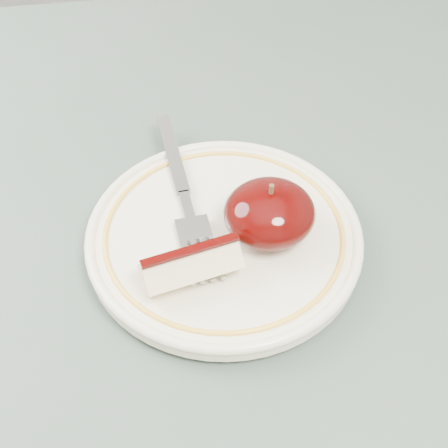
{
  "coord_description": "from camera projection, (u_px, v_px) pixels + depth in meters",
  "views": [
    {
      "loc": [
        0.06,
        -0.31,
        1.14
      ],
      "look_at": [
        0.11,
        0.02,
        0.78
      ],
      "focal_mm": 50.0,
      "sensor_mm": 36.0,
      "label": 1
    }
  ],
  "objects": [
    {
      "name": "apple_half",
      "position": [
        269.0,
        213.0,
        0.49
      ],
      "size": [
        0.07,
        0.07,
        0.05
      ],
      "color": "black",
      "rests_on": "plate"
    },
    {
      "name": "fork",
      "position": [
        184.0,
        194.0,
        0.52
      ],
      "size": [
        0.04,
        0.2,
        0.0
      ],
      "rotation": [
        0.0,
        0.0,
        1.66
      ],
      "color": "gray",
      "rests_on": "plate"
    },
    {
      "name": "plate",
      "position": [
        224.0,
        236.0,
        0.51
      ],
      "size": [
        0.22,
        0.22,
        0.02
      ],
      "color": "beige",
      "rests_on": "table"
    },
    {
      "name": "table",
      "position": [
        108.0,
        342.0,
        0.56
      ],
      "size": [
        0.9,
        0.9,
        0.75
      ],
      "color": "brown",
      "rests_on": "ground"
    },
    {
      "name": "apple_wedge",
      "position": [
        191.0,
        265.0,
        0.46
      ],
      "size": [
        0.08,
        0.05,
        0.04
      ],
      "rotation": [
        0.0,
        0.0,
        0.22
      ],
      "color": "beige",
      "rests_on": "plate"
    }
  ]
}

